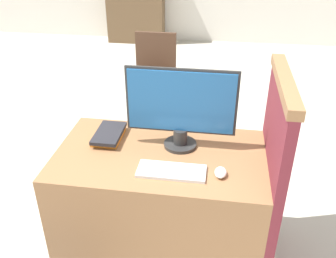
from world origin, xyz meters
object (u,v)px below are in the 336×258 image
(monitor, at_px, (181,107))
(mouse, at_px, (221,172))
(book_stack, at_px, (109,135))
(far_chair, at_px, (154,70))
(keyboard, at_px, (172,171))

(monitor, height_order, mouse, monitor)
(mouse, height_order, book_stack, book_stack)
(monitor, relative_size, book_stack, 2.29)
(book_stack, bearing_deg, far_chair, 92.41)
(far_chair, bearing_deg, monitor, -28.64)
(monitor, bearing_deg, keyboard, -92.83)
(keyboard, bearing_deg, far_chair, 102.85)
(keyboard, relative_size, book_stack, 1.34)
(mouse, relative_size, book_stack, 0.34)
(book_stack, distance_m, far_chair, 1.93)
(mouse, bearing_deg, keyboard, -177.63)
(keyboard, relative_size, mouse, 3.93)
(keyboard, xyz_separation_m, book_stack, (-0.42, 0.28, 0.02))
(keyboard, relative_size, far_chair, 0.41)
(book_stack, xyz_separation_m, far_chair, (-0.08, 1.90, -0.31))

